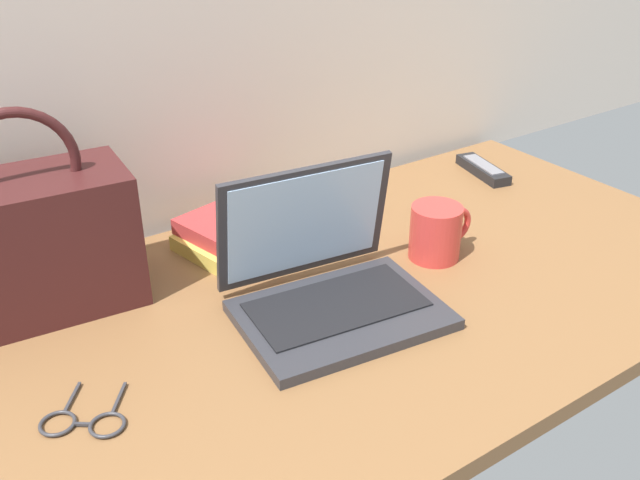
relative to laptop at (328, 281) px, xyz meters
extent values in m
cube|color=brown|center=(-0.01, 0.01, -0.06)|extent=(1.60, 0.76, 0.03)
cube|color=#2D2D33|center=(-0.01, -0.04, -0.04)|extent=(0.33, 0.26, 0.02)
cube|color=black|center=(0.00, -0.03, -0.03)|extent=(0.29, 0.17, 0.00)
cube|color=#2D2D33|center=(0.01, 0.08, 0.07)|extent=(0.30, 0.08, 0.20)
cube|color=#A5C6EA|center=(0.01, 0.08, 0.07)|extent=(0.27, 0.06, 0.17)
cylinder|color=red|center=(0.25, 0.02, 0.00)|extent=(0.09, 0.09, 0.10)
torus|color=red|center=(0.30, 0.02, 0.00)|extent=(0.07, 0.01, 0.07)
cylinder|color=brown|center=(0.25, 0.02, 0.05)|extent=(0.08, 0.08, 0.00)
cube|color=black|center=(0.60, 0.24, -0.04)|extent=(0.08, 0.17, 0.02)
cube|color=slate|center=(0.60, 0.24, -0.02)|extent=(0.06, 0.12, 0.00)
torus|color=#333338|center=(-0.44, -0.03, -0.04)|extent=(0.07, 0.07, 0.01)
torus|color=#333338|center=(-0.39, -0.07, -0.04)|extent=(0.07, 0.07, 0.01)
cube|color=#333338|center=(-0.41, -0.05, -0.04)|extent=(0.02, 0.02, 0.00)
cube|color=#333338|center=(-0.41, 0.01, -0.04)|extent=(0.04, 0.05, 0.00)
cube|color=#333338|center=(-0.36, -0.03, -0.04)|extent=(0.04, 0.05, 0.00)
cube|color=#3F1919|center=(-0.37, 0.26, 0.06)|extent=(0.31, 0.19, 0.22)
torus|color=#3F1919|center=(-0.37, 0.26, 0.19)|extent=(0.18, 0.03, 0.18)
cube|color=#D8BF4C|center=(-0.02, 0.27, -0.03)|extent=(0.23, 0.18, 0.03)
cube|color=#B23333|center=(-0.02, 0.27, 0.00)|extent=(0.21, 0.19, 0.03)
camera|label=1|loc=(-0.55, -0.77, 0.59)|focal=39.57mm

